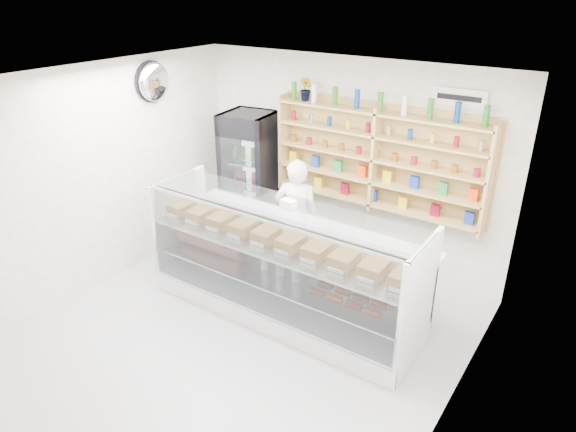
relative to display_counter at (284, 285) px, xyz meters
The scene contains 8 objects.
room 1.31m from the display_counter, 99.32° to the right, with size 5.00×5.00×5.00m.
display_counter is the anchor object (origin of this frame).
shop_worker 1.09m from the display_counter, 114.98° to the left, with size 0.59×0.38×1.61m, color white.
drinks_cooler 2.10m from the display_counter, 138.78° to the left, with size 0.80×0.78×1.97m.
wall_shelving 1.98m from the display_counter, 76.50° to the left, with size 2.84×0.28×1.33m.
potted_plant 2.59m from the display_counter, 114.50° to the left, with size 0.18×0.14×0.32m, color #1E6626.
security_mirror 3.12m from the display_counter, behind, with size 0.15×0.50×0.50m, color silver.
wall_sign 2.94m from the display_counter, 52.62° to the left, with size 0.62×0.03×0.20m, color white.
Camera 1 is at (3.07, -3.40, 3.65)m, focal length 32.00 mm.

